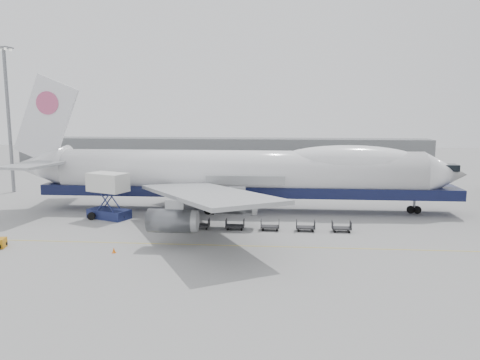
{
  "coord_description": "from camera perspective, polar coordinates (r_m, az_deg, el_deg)",
  "views": [
    {
      "loc": [
        5.63,
        -55.35,
        14.87
      ],
      "look_at": [
        0.48,
        6.0,
        5.46
      ],
      "focal_mm": 35.0,
      "sensor_mm": 36.0,
      "label": 1
    }
  ],
  "objects": [
    {
      "name": "dolly_5",
      "position": [
        58.57,
        12.26,
        -5.68
      ],
      "size": [
        2.3,
        1.35,
        1.3
      ],
      "color": "#2D2D30",
      "rests_on": "ground"
    },
    {
      "name": "floodlight_mast",
      "position": [
        92.55,
        -26.42,
        7.42
      ],
      "size": [
        2.4,
        2.4,
        25.43
      ],
      "color": "slate",
      "rests_on": "ground"
    },
    {
      "name": "dolly_3",
      "position": [
        58.07,
        3.68,
        -5.62
      ],
      "size": [
        2.3,
        1.35,
        1.3
      ],
      "color": "#2D2D30",
      "rests_on": "ground"
    },
    {
      "name": "dolly_0",
      "position": [
        59.74,
        -8.99,
        -5.31
      ],
      "size": [
        2.3,
        1.35,
        1.3
      ],
      "color": "#2D2D30",
      "rests_on": "ground"
    },
    {
      "name": "traffic_cone",
      "position": [
        50.91,
        -15.13,
        -8.28
      ],
      "size": [
        0.39,
        0.39,
        0.58
      ],
      "rotation": [
        0.0,
        0.0,
        0.22
      ],
      "color": "orange",
      "rests_on": "ground"
    },
    {
      "name": "catering_truck",
      "position": [
        66.08,
        -15.75,
        -1.58
      ],
      "size": [
        6.33,
        5.38,
        6.26
      ],
      "rotation": [
        0.0,
        0.0,
        -0.4
      ],
      "color": "navy",
      "rests_on": "ground"
    },
    {
      "name": "dolly_2",
      "position": [
        58.31,
        -0.62,
        -5.54
      ],
      "size": [
        2.3,
        1.35,
        1.3
      ],
      "color": "#2D2D30",
      "rests_on": "ground"
    },
    {
      "name": "dolly_1",
      "position": [
        58.87,
        -4.86,
        -5.44
      ],
      "size": [
        2.3,
        1.35,
        1.3
      ],
      "color": "#2D2D30",
      "rests_on": "ground"
    },
    {
      "name": "ground",
      "position": [
        57.58,
        -0.98,
        -6.28
      ],
      "size": [
        260.0,
        260.0,
        0.0
      ],
      "primitive_type": "plane",
      "color": "gray",
      "rests_on": "ground"
    },
    {
      "name": "airliner",
      "position": [
        68.16,
        0.56,
        0.89
      ],
      "size": [
        67.0,
        55.3,
        19.98
      ],
      "color": "white",
      "rests_on": "ground"
    },
    {
      "name": "dolly_4",
      "position": [
        58.16,
        7.99,
        -5.67
      ],
      "size": [
        2.3,
        1.35,
        1.3
      ],
      "color": "#2D2D30",
      "rests_on": "ground"
    },
    {
      "name": "hangar",
      "position": [
        126.83,
        -2.3,
        3.54
      ],
      "size": [
        110.0,
        8.0,
        7.0
      ],
      "primitive_type": "cube",
      "color": "slate",
      "rests_on": "ground"
    },
    {
      "name": "apron_line",
      "position": [
        51.84,
        -1.66,
        -7.97
      ],
      "size": [
        60.0,
        0.15,
        0.01
      ],
      "primitive_type": "cube",
      "color": "gold",
      "rests_on": "ground"
    }
  ]
}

